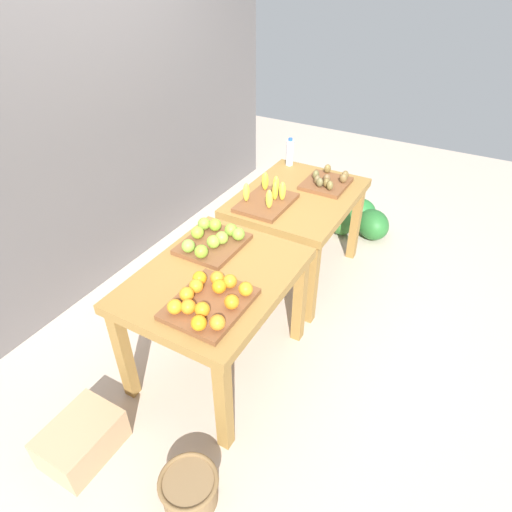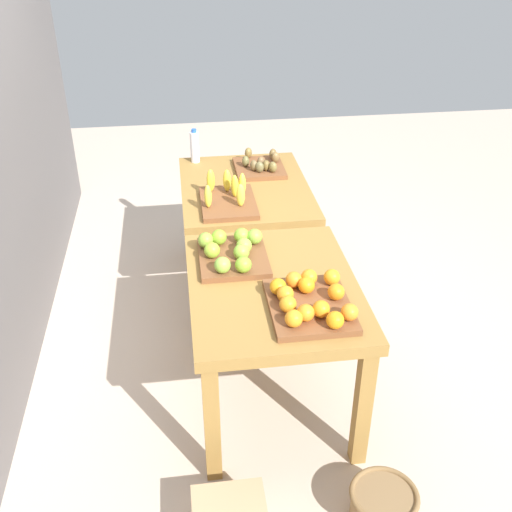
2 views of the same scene
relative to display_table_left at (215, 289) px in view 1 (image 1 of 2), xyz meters
name	(u,v)px [view 1 (image 1 of 2)]	position (x,y,z in m)	size (l,w,h in m)	color
ground_plane	(261,312)	(0.56, 0.00, -0.63)	(8.00, 8.00, 0.00)	#C3AF9C
back_wall	(88,80)	(0.56, 1.35, 0.87)	(4.40, 0.12, 3.00)	slate
display_table_left	(215,289)	(0.00, 0.00, 0.00)	(1.04, 0.80, 0.73)	olive
display_table_right	(298,206)	(1.12, 0.00, 0.00)	(1.04, 0.80, 0.73)	olive
orange_bin	(209,300)	(-0.23, -0.13, 0.15)	(0.45, 0.37, 0.11)	brown
apple_bin	(213,240)	(0.24, 0.17, 0.15)	(0.41, 0.36, 0.11)	brown
banana_crate	(267,199)	(0.87, 0.13, 0.15)	(0.44, 0.32, 0.17)	brown
kiwi_bin	(327,182)	(1.35, -0.13, 0.14)	(0.37, 0.32, 0.10)	brown
water_bottle	(290,153)	(1.56, 0.29, 0.22)	(0.06, 0.06, 0.23)	silver
watermelon_pile	(360,219)	(2.02, -0.27, -0.50)	(0.58, 0.64, 0.27)	#25702F
wicker_basket	(189,489)	(-0.80, -0.35, -0.53)	(0.29, 0.29, 0.18)	olive
cardboard_produce_box	(82,439)	(-0.88, 0.30, -0.52)	(0.40, 0.30, 0.21)	tan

